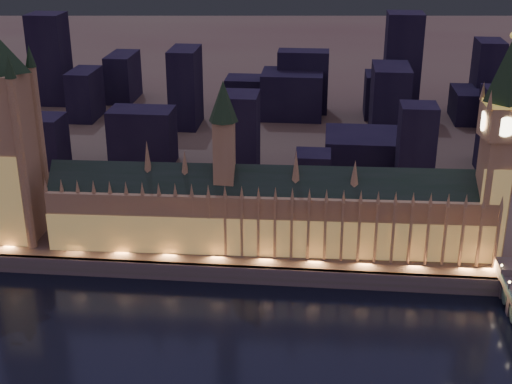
{
  "coord_description": "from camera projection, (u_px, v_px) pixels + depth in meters",
  "views": [
    {
      "loc": [
        33.73,
        -234.38,
        156.85
      ],
      "look_at": [
        5.0,
        55.0,
        38.0
      ],
      "focal_mm": 50.0,
      "sensor_mm": 36.0,
      "label": 1
    }
  ],
  "objects": [
    {
      "name": "ground_plane",
      "position": [
        229.0,
        334.0,
        278.32
      ],
      "size": [
        2000.0,
        2000.0,
        0.0
      ],
      "primitive_type": "plane",
      "color": "black",
      "rests_on": "ground"
    },
    {
      "name": "city_backdrop",
      "position": [
        335.0,
        99.0,
        491.17
      ],
      "size": [
        492.18,
        215.63,
        74.34
      ],
      "color": "black",
      "rests_on": "north_bank"
    },
    {
      "name": "victoria_tower",
      "position": [
        5.0,
        127.0,
        321.92
      ],
      "size": [
        31.68,
        31.68,
        109.55
      ],
      "color": "#9B764F",
      "rests_on": "north_bank"
    },
    {
      "name": "north_bank",
      "position": [
        295.0,
        57.0,
        755.81
      ],
      "size": [
        2000.0,
        960.0,
        8.0
      ],
      "primitive_type": "cube",
      "color": "#4F3431",
      "rests_on": "ground"
    },
    {
      "name": "embankment_wall",
      "position": [
        242.0,
        275.0,
        314.58
      ],
      "size": [
        2000.0,
        2.5,
        8.0
      ],
      "primitive_type": "cube",
      "color": "#494D3F",
      "rests_on": "ground"
    },
    {
      "name": "elizabeth_tower",
      "position": [
        500.0,
        134.0,
        300.53
      ],
      "size": [
        18.0,
        18.0,
        104.16
      ],
      "color": "#9B764F",
      "rests_on": "north_bank"
    },
    {
      "name": "palace_of_westminster",
      "position": [
        267.0,
        210.0,
        324.38
      ],
      "size": [
        202.0,
        26.32,
        78.0
      ],
      "color": "#9B764F",
      "rests_on": "north_bank"
    }
  ]
}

